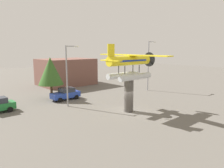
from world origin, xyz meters
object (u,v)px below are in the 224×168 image
Objects in this scene: streetlight_primary at (68,71)px; storefront_building at (66,72)px; floatplane_monument at (130,65)px; display_pedestal at (129,95)px; tree_east at (51,71)px; streetlight_secondary at (149,62)px; car_mid_blue at (66,94)px.

streetlight_primary reaches higher than storefront_building.
streetlight_primary is (-4.26, 6.80, -1.05)m from floatplane_monument.
floatplane_monument reaches higher than streetlight_primary.
floatplane_monument is at bearing 0.28° from display_pedestal.
streetlight_primary reaches higher than tree_east.
tree_east is at bearing 108.34° from display_pedestal.
floatplane_monument reaches higher than tree_east.
storefront_building is (8.19, 15.20, -1.88)m from streetlight_primary.
streetlight_secondary is at bearing 29.24° from floatplane_monument.
display_pedestal is 3.64m from floatplane_monument.
car_mid_blue is 5.30m from streetlight_primary.
tree_east is (0.12, 5.29, -0.37)m from streetlight_primary.
floatplane_monument is 1.19× the size of streetlight_secondary.
streetlight_primary is at bearing -118.33° from storefront_building.
display_pedestal is at bearing -58.72° from streetlight_primary.
streetlight_primary is 17.37m from storefront_building.
display_pedestal is 10.70m from car_mid_blue.
storefront_building is 1.67× the size of tree_east.
tree_east is (-1.37, 1.78, 3.30)m from car_mid_blue.
streetlight_primary reaches higher than display_pedestal.
display_pedestal is at bearing -150.75° from streetlight_secondary.
floatplane_monument is at bearing -71.10° from tree_east.
display_pedestal is 0.50× the size of streetlight_primary.
car_mid_blue is (-2.77, 10.32, -4.73)m from floatplane_monument.
streetlight_primary is 0.76× the size of storefront_building.
streetlight_secondary reaches higher than display_pedestal.
display_pedestal is 0.45× the size of streetlight_secondary.
streetlight_primary is (-4.13, 6.80, 2.59)m from display_pedestal.
floatplane_monument is 22.54m from storefront_building.
tree_east is (-4.01, 12.10, 2.21)m from display_pedestal.
streetlight_primary is 1.26× the size of tree_east.
storefront_building is at bearing -119.83° from car_mid_blue.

